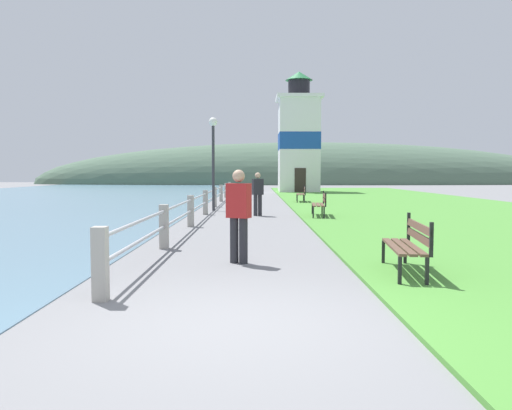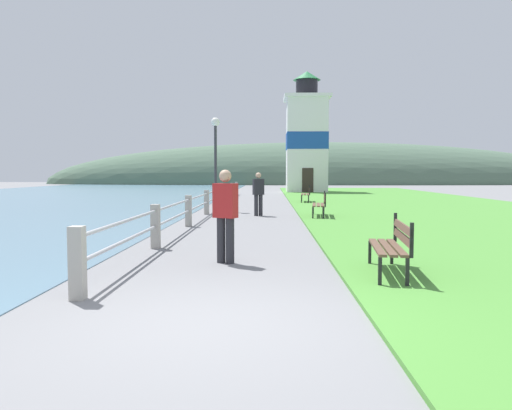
% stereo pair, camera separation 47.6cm
% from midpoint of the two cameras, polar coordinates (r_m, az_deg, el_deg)
% --- Properties ---
extents(ground_plane, '(160.00, 160.00, 0.00)m').
position_cam_midpoint_polar(ground_plane, '(5.49, -4.98, -13.50)').
color(ground_plane, slate).
extents(grass_verge, '(12.00, 55.71, 0.06)m').
position_cam_midpoint_polar(grass_verge, '(24.96, 17.31, -0.12)').
color(grass_verge, '#4C8E38').
rests_on(grass_verge, ground_plane).
extents(seawall_railing, '(0.18, 30.75, 0.95)m').
position_cam_midpoint_polar(seawall_railing, '(21.65, -5.66, 0.86)').
color(seawall_railing, '#A8A399').
rests_on(seawall_railing, ground_plane).
extents(park_bench_near, '(0.66, 1.76, 0.94)m').
position_cam_midpoint_polar(park_bench_near, '(8.08, 15.68, -4.16)').
color(park_bench_near, brown).
rests_on(park_bench_near, ground_plane).
extents(park_bench_midway, '(0.65, 1.93, 0.94)m').
position_cam_midpoint_polar(park_bench_midway, '(18.12, 6.83, 0.25)').
color(park_bench_midway, brown).
rests_on(park_bench_midway, ground_plane).
extents(park_bench_far, '(0.61, 1.91, 0.94)m').
position_cam_midpoint_polar(park_bench_far, '(26.97, 4.99, 1.39)').
color(park_bench_far, brown).
rests_on(park_bench_far, ground_plane).
extents(lighthouse, '(3.75, 3.75, 9.93)m').
position_cam_midpoint_polar(lighthouse, '(41.77, 4.77, 7.48)').
color(lighthouse, white).
rests_on(lighthouse, ground_plane).
extents(person_strolling, '(0.45, 0.34, 1.63)m').
position_cam_midpoint_polar(person_strolling, '(18.74, -0.33, 1.45)').
color(person_strolling, '#28282D').
rests_on(person_strolling, ground_plane).
extents(person_by_railing, '(0.47, 0.37, 1.68)m').
position_cam_midpoint_polar(person_by_railing, '(8.92, -3.32, -0.89)').
color(person_by_railing, '#28282D').
rests_on(person_by_railing, ground_plane).
extents(lamp_post, '(0.36, 0.36, 3.96)m').
position_cam_midpoint_polar(lamp_post, '(21.40, -5.36, 6.68)').
color(lamp_post, '#333338').
rests_on(lamp_post, ground_plane).
extents(distant_hillside, '(80.00, 16.00, 12.00)m').
position_cam_midpoint_polar(distant_hillside, '(72.77, 6.13, 2.41)').
color(distant_hillside, '#4C6651').
rests_on(distant_hillside, ground_plane).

